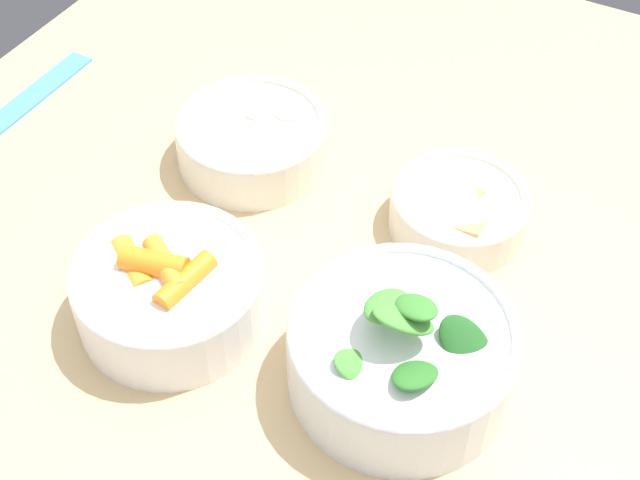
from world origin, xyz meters
TOP-DOWN VIEW (x-y plane):
  - dining_table at (0.00, 0.00)m, footprint 0.96×1.02m
  - bowl_carrots at (-0.17, 0.12)m, footprint 0.16×0.16m
  - bowl_greens at (-0.14, -0.08)m, footprint 0.18×0.18m
  - bowl_beans_hotdog at (0.03, 0.16)m, footprint 0.15×0.15m
  - bowl_cookies at (0.04, -0.05)m, footprint 0.13×0.13m
  - ruler at (-0.05, 0.43)m, footprint 0.27×0.03m

SIDE VIEW (x-z plane):
  - dining_table at x=0.00m, z-range 0.25..0.98m
  - ruler at x=-0.05m, z-range 0.73..0.73m
  - bowl_cookies at x=0.04m, z-range 0.73..0.77m
  - bowl_beans_hotdog at x=0.03m, z-range 0.73..0.78m
  - bowl_carrots at x=-0.17m, z-range 0.73..0.80m
  - bowl_greens at x=-0.14m, z-range 0.71..0.82m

